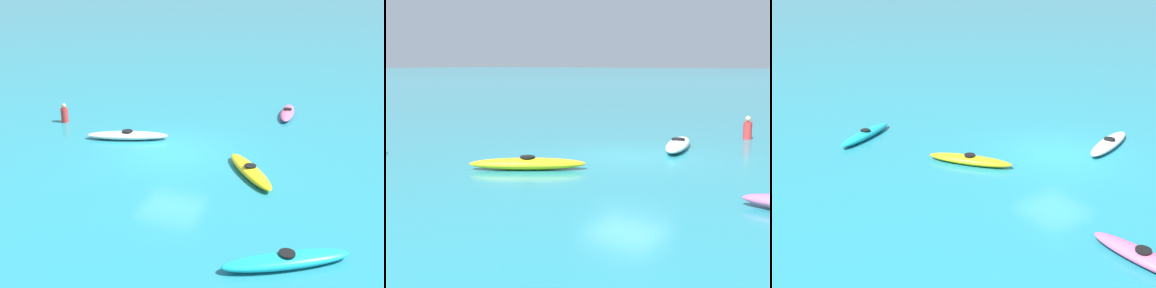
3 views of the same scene
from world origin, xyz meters
The scene contains 4 objects.
ground_plane centered at (0.00, 0.00, 0.00)m, with size 600.00×600.00×0.00m, color teal.
kayak_yellow centered at (1.15, 3.35, 0.16)m, with size 2.91×2.37×0.37m.
kayak_white centered at (-0.67, -2.21, 0.16)m, with size 1.68×3.40×0.37m.
person_near_shore centered at (-1.77, -5.97, 0.39)m, with size 0.36×0.36×0.88m.
Camera 2 is at (-8.20, 14.06, 2.84)m, focal length 49.83 mm.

